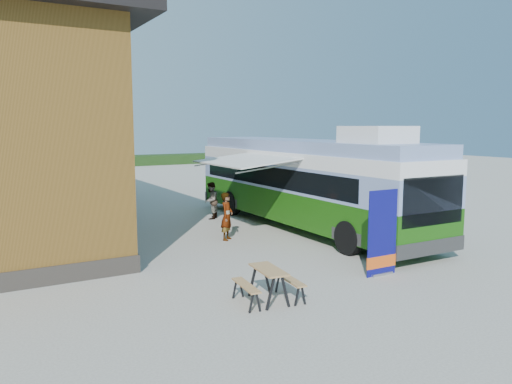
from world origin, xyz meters
TOP-DOWN VIEW (x-y plane):
  - ground at (0.00, 0.00)m, footprint 100.00×100.00m
  - hedge at (8.00, 38.00)m, footprint 40.00×3.00m
  - bus at (1.16, 2.85)m, footprint 2.94×13.21m
  - awning at (-1.20, 3.04)m, footprint 2.75×4.43m
  - banner at (-0.82, -3.58)m, footprint 1.02×0.19m
  - picnic_table at (-4.57, -3.80)m, footprint 1.51×1.38m
  - person_a at (-2.54, 2.36)m, footprint 0.73×0.73m
  - person_b at (-1.31, 6.36)m, footprint 0.98×1.00m
  - slurry_tanker at (-5.70, 18.35)m, footprint 2.69×6.32m

SIDE VIEW (x-z plane):
  - ground at x=0.00m, z-range 0.00..0.00m
  - hedge at x=8.00m, z-range 0.00..1.00m
  - picnic_table at x=-4.57m, z-range 0.19..0.98m
  - person_b at x=-1.31m, z-range 0.00..1.62m
  - person_a at x=-2.54m, z-range 0.00..1.71m
  - banner at x=-0.82m, z-range -0.21..2.14m
  - slurry_tanker at x=-5.70m, z-range 0.18..2.54m
  - bus at x=1.16m, z-range -0.09..3.96m
  - awning at x=-1.20m, z-range 2.70..3.22m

